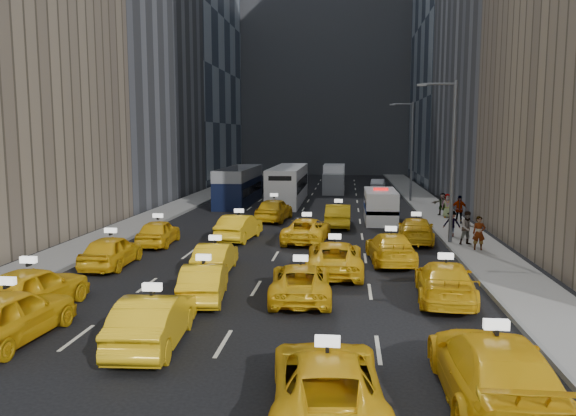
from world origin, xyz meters
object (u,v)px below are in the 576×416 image
double_decker (239,186)px  nypd_van (380,206)px  city_bus (288,185)px  taxi_0 (8,315)px  pedestrian_0 (479,233)px  taxi_3 (494,370)px  taxi_2 (327,383)px  taxi_1 (153,320)px  box_truck (334,179)px

double_decker → nypd_van: bearing=-42.2°
nypd_van → city_bus: (-7.62, 10.53, 0.53)m
taxi_0 → pedestrian_0: pedestrian_0 is taller
taxi_3 → double_decker: 38.56m
double_decker → taxi_2: bearing=-80.3°
taxi_2 → double_decker: 38.27m
taxi_1 → taxi_3: 9.28m
taxi_1 → double_decker: bearing=-87.2°
taxi_1 → taxi_3: (8.87, -2.70, 0.07)m
taxi_2 → double_decker: double_decker is taller
taxi_1 → pedestrian_0: bearing=-134.8°
city_bus → box_truck: 10.14m
nypd_van → box_truck: box_truck is taller
nypd_van → taxi_3: bearing=-80.4°
taxi_2 → pedestrian_0: pedestrian_0 is taller
box_truck → pedestrian_0: size_ratio=3.76×
nypd_van → pedestrian_0: nypd_van is taller
taxi_0 → city_bus: (4.57, 35.11, 0.79)m
double_decker → city_bus: (4.24, 1.26, 0.04)m
taxi_1 → city_bus: 34.91m
taxi_2 → taxi_3: taxi_3 is taller
double_decker → box_truck: (8.13, 10.62, -0.13)m
double_decker → pedestrian_0: double_decker is taller
taxi_3 → nypd_van: size_ratio=0.99×
taxi_0 → pedestrian_0: 22.10m
box_truck → taxi_0: bearing=-107.7°
nypd_van → box_truck: 20.24m
taxi_0 → taxi_2: 10.02m
taxi_1 → nypd_van: bearing=-111.8°
double_decker → pedestrian_0: bearing=-54.0°
taxi_1 → box_truck: (4.14, 44.26, 0.68)m
taxi_1 → pedestrian_0: 18.90m
pedestrian_0 → box_truck: bearing=111.2°
taxi_0 → taxi_1: bearing=-172.6°
city_bus → taxi_3: bearing=-81.9°
taxi_0 → pedestrian_0: (16.66, 14.51, 0.21)m
taxi_2 → nypd_van: nypd_van is taller
pedestrian_0 → taxi_1: bearing=-124.9°
taxi_3 → pedestrian_0: (3.48, 17.00, 0.20)m
city_bus → pedestrian_0: (12.09, -20.60, -0.58)m
nypd_van → double_decker: bearing=149.5°
taxi_3 → pedestrian_0: size_ratio=3.26×
taxi_2 → taxi_3: bearing=-172.6°
nypd_van → city_bus: bearing=133.4°
taxi_1 → city_bus: (0.26, 34.90, 0.85)m
city_bus → taxi_0: bearing=-102.3°
taxi_2 → city_bus: city_bus is taller
taxi_2 → city_bus: size_ratio=0.41×
taxi_1 → box_truck: bearing=-99.3°
taxi_3 → city_bus: 38.58m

